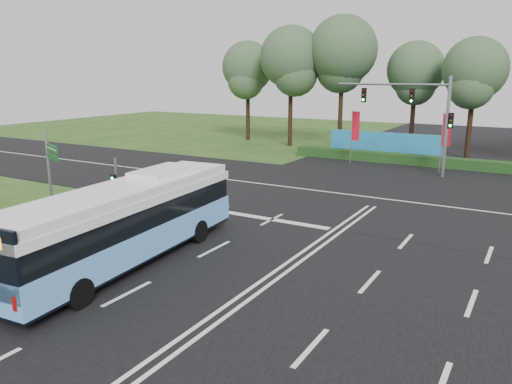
# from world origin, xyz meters

# --- Properties ---
(ground) EXTENTS (120.00, 120.00, 0.00)m
(ground) POSITION_xyz_m (0.00, 0.00, 0.00)
(ground) COLOR #244B19
(ground) RESTS_ON ground
(road_main) EXTENTS (20.00, 120.00, 0.04)m
(road_main) POSITION_xyz_m (0.00, 0.00, 0.02)
(road_main) COLOR black
(road_main) RESTS_ON ground
(road_cross) EXTENTS (120.00, 14.00, 0.05)m
(road_cross) POSITION_xyz_m (0.00, 12.00, 0.03)
(road_cross) COLOR black
(road_cross) RESTS_ON ground
(bike_path) EXTENTS (5.00, 18.00, 0.06)m
(bike_path) POSITION_xyz_m (-12.50, -3.00, 0.03)
(bike_path) COLOR black
(bike_path) RESTS_ON ground
(kerb_strip) EXTENTS (0.25, 18.00, 0.12)m
(kerb_strip) POSITION_xyz_m (-10.10, -3.00, 0.06)
(kerb_strip) COLOR gray
(kerb_strip) RESTS_ON ground
(city_bus) EXTENTS (3.33, 11.69, 3.31)m
(city_bus) POSITION_xyz_m (-5.25, -2.91, 1.67)
(city_bus) COLOR #62A2E3
(city_bus) RESTS_ON ground
(pedestrian_signal) EXTENTS (0.26, 0.40, 3.07)m
(pedestrian_signal) POSITION_xyz_m (-10.20, 1.41, 1.68)
(pedestrian_signal) COLOR gray
(pedestrian_signal) RESTS_ON ground
(street_sign) EXTENTS (1.65, 0.76, 4.55)m
(street_sign) POSITION_xyz_m (-12.04, -0.86, 2.83)
(street_sign) COLOR gray
(street_sign) RESTS_ON ground
(banner_flag_left) EXTENTS (0.64, 0.13, 4.34)m
(banner_flag_left) POSITION_xyz_m (-5.26, 22.40, 2.84)
(banner_flag_left) COLOR gray
(banner_flag_left) RESTS_ON ground
(banner_flag_mid) EXTENTS (0.66, 0.11, 4.44)m
(banner_flag_mid) POSITION_xyz_m (1.67, 22.21, 2.90)
(banner_flag_mid) COLOR gray
(banner_flag_mid) RESTS_ON ground
(traffic_light_gantry) EXTENTS (8.41, 0.28, 7.00)m
(traffic_light_gantry) POSITION_xyz_m (0.21, 20.50, 4.66)
(traffic_light_gantry) COLOR gray
(traffic_light_gantry) RESTS_ON ground
(hedge) EXTENTS (22.00, 1.20, 0.80)m
(hedge) POSITION_xyz_m (0.00, 24.50, 0.40)
(hedge) COLOR #153513
(hedge) RESTS_ON ground
(blue_hoarding) EXTENTS (10.00, 0.30, 2.20)m
(blue_hoarding) POSITION_xyz_m (-4.00, 27.00, 1.10)
(blue_hoarding) COLOR #2286BA
(blue_hoarding) RESTS_ON ground
(eucalyptus_row) EXTENTS (42.16, 8.95, 12.66)m
(eucalyptus_row) POSITION_xyz_m (-3.00, 30.78, 8.43)
(eucalyptus_row) COLOR black
(eucalyptus_row) RESTS_ON ground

